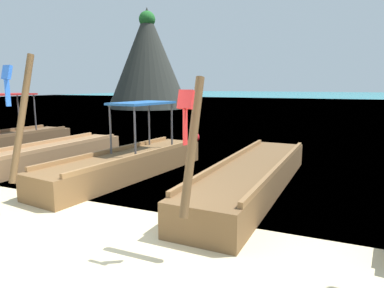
{
  "coord_description": "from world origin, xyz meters",
  "views": [
    {
      "loc": [
        3.17,
        -3.57,
        2.32
      ],
      "look_at": [
        0.0,
        3.75,
        0.95
      ],
      "focal_mm": 32.39,
      "sensor_mm": 36.0,
      "label": 1
    }
  ],
  "objects_px": {
    "longtail_boat_red_ribbon": "(253,177)",
    "mooring_buoy_near": "(194,137)",
    "longtail_boat_blue_ribbon": "(127,163)",
    "longtail_boat_violet_ribbon": "(30,159)",
    "karst_rock": "(146,61)"
  },
  "relations": [
    {
      "from": "longtail_boat_violet_ribbon",
      "to": "mooring_buoy_near",
      "type": "xyz_separation_m",
      "value": [
        2.44,
        5.99,
        -0.07
      ]
    },
    {
      "from": "longtail_boat_red_ribbon",
      "to": "mooring_buoy_near",
      "type": "xyz_separation_m",
      "value": [
        -3.75,
        5.51,
        -0.1
      ]
    },
    {
      "from": "longtail_boat_blue_ribbon",
      "to": "karst_rock",
      "type": "relative_size",
      "value": 0.59
    },
    {
      "from": "longtail_boat_violet_ribbon",
      "to": "karst_rock",
      "type": "bearing_deg",
      "value": 113.68
    },
    {
      "from": "longtail_boat_violet_ribbon",
      "to": "mooring_buoy_near",
      "type": "height_order",
      "value": "longtail_boat_violet_ribbon"
    },
    {
      "from": "longtail_boat_violet_ribbon",
      "to": "longtail_boat_blue_ribbon",
      "type": "relative_size",
      "value": 1.22
    },
    {
      "from": "longtail_boat_red_ribbon",
      "to": "mooring_buoy_near",
      "type": "height_order",
      "value": "longtail_boat_red_ribbon"
    },
    {
      "from": "longtail_boat_violet_ribbon",
      "to": "longtail_boat_blue_ribbon",
      "type": "xyz_separation_m",
      "value": [
        2.96,
        0.36,
        0.08
      ]
    },
    {
      "from": "longtail_boat_red_ribbon",
      "to": "mooring_buoy_near",
      "type": "relative_size",
      "value": 15.82
    },
    {
      "from": "mooring_buoy_near",
      "to": "longtail_boat_red_ribbon",
      "type": "bearing_deg",
      "value": -55.73
    },
    {
      "from": "mooring_buoy_near",
      "to": "karst_rock",
      "type": "bearing_deg",
      "value": 125.69
    },
    {
      "from": "longtail_boat_blue_ribbon",
      "to": "longtail_boat_red_ribbon",
      "type": "relative_size",
      "value": 0.87
    },
    {
      "from": "longtail_boat_blue_ribbon",
      "to": "karst_rock",
      "type": "distance_m",
      "value": 27.65
    },
    {
      "from": "longtail_boat_blue_ribbon",
      "to": "longtail_boat_red_ribbon",
      "type": "distance_m",
      "value": 3.23
    },
    {
      "from": "mooring_buoy_near",
      "to": "longtail_boat_violet_ribbon",
      "type": "bearing_deg",
      "value": -112.12
    }
  ]
}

